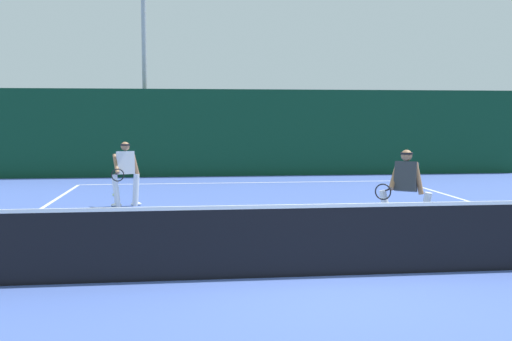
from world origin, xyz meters
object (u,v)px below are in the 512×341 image
player_near (405,188)px  light_pole (144,40)px  player_far (126,171)px  tennis_ball (114,195)px

player_near → light_pole: (-5.48, 12.18, 4.10)m
light_pole → player_near: bearing=-65.8°
player_near → player_far: player_far is taller
player_near → tennis_ball: (-5.93, 5.85, -0.80)m
player_near → light_pole: bearing=-32.8°
light_pole → tennis_ball: bearing=-94.1°
player_near → light_pole: size_ratio=0.19×
player_near → light_pole: light_pole is taller
tennis_ball → light_pole: bearing=85.9°
player_near → tennis_ball: size_ratio=23.22×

